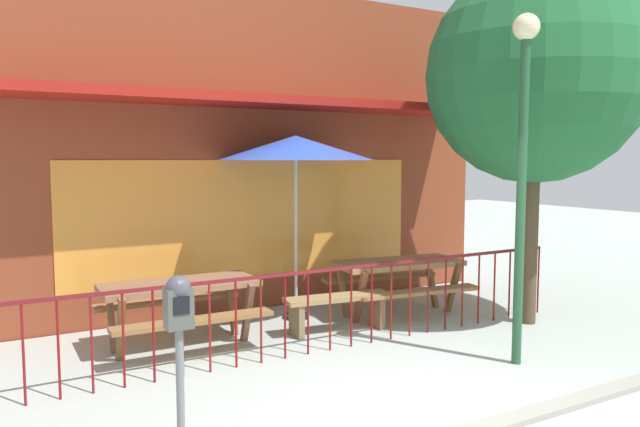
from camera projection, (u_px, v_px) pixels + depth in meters
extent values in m
plane|color=#A5AEA6|center=(451.00, 416.00, 5.22)|extent=(40.00, 40.00, 0.00)
cube|color=#512119|center=(247.00, 305.00, 9.18)|extent=(8.29, 0.54, 0.01)
cube|color=brown|center=(245.00, 150.00, 8.96)|extent=(8.29, 0.50, 4.71)
cube|color=orange|center=(253.00, 218.00, 8.83)|extent=(5.39, 0.02, 1.70)
cube|color=#A31C14|center=(265.00, 102.00, 8.26)|extent=(7.05, 0.99, 0.12)
cube|color=maroon|center=(330.00, 270.00, 6.93)|extent=(6.96, 0.04, 0.04)
cylinder|color=maroon|center=(23.00, 354.00, 5.40)|extent=(0.02, 0.02, 0.95)
cylinder|color=maroon|center=(58.00, 349.00, 5.55)|extent=(0.02, 0.02, 0.95)
cylinder|color=maroon|center=(92.00, 345.00, 5.69)|extent=(0.02, 0.02, 0.95)
cylinder|color=maroon|center=(123.00, 340.00, 5.83)|extent=(0.02, 0.02, 0.95)
cylinder|color=maroon|center=(154.00, 336.00, 5.97)|extent=(0.02, 0.02, 0.95)
cylinder|color=maroon|center=(182.00, 332.00, 6.12)|extent=(0.02, 0.02, 0.95)
cylinder|color=maroon|center=(210.00, 328.00, 6.26)|extent=(0.02, 0.02, 0.95)
cylinder|color=maroon|center=(236.00, 324.00, 6.40)|extent=(0.02, 0.02, 0.95)
cylinder|color=maroon|center=(261.00, 320.00, 6.54)|extent=(0.02, 0.02, 0.95)
cylinder|color=maroon|center=(285.00, 317.00, 6.69)|extent=(0.02, 0.02, 0.95)
cylinder|color=maroon|center=(308.00, 313.00, 6.83)|extent=(0.02, 0.02, 0.95)
cylinder|color=maroon|center=(330.00, 310.00, 6.97)|extent=(0.02, 0.02, 0.95)
cylinder|color=maroon|center=(351.00, 307.00, 7.11)|extent=(0.02, 0.02, 0.95)
cylinder|color=maroon|center=(372.00, 304.00, 7.26)|extent=(0.02, 0.02, 0.95)
cylinder|color=maroon|center=(391.00, 301.00, 7.40)|extent=(0.02, 0.02, 0.95)
cylinder|color=maroon|center=(410.00, 299.00, 7.54)|extent=(0.02, 0.02, 0.95)
cylinder|color=maroon|center=(428.00, 296.00, 7.69)|extent=(0.02, 0.02, 0.95)
cylinder|color=maroon|center=(446.00, 294.00, 7.83)|extent=(0.02, 0.02, 0.95)
cylinder|color=maroon|center=(462.00, 291.00, 7.97)|extent=(0.02, 0.02, 0.95)
cylinder|color=maroon|center=(479.00, 289.00, 8.11)|extent=(0.02, 0.02, 0.95)
cylinder|color=maroon|center=(494.00, 287.00, 8.26)|extent=(0.02, 0.02, 0.95)
cylinder|color=maroon|center=(509.00, 284.00, 8.40)|extent=(0.02, 0.02, 0.95)
cylinder|color=maroon|center=(524.00, 282.00, 8.54)|extent=(0.02, 0.02, 0.95)
cylinder|color=maroon|center=(538.00, 280.00, 8.68)|extent=(0.02, 0.02, 0.95)
cube|color=brown|center=(180.00, 285.00, 7.10)|extent=(1.81, 0.78, 0.07)
cube|color=brown|center=(194.00, 321.00, 6.65)|extent=(1.80, 0.28, 0.05)
cube|color=#8B5F3D|center=(168.00, 300.00, 7.60)|extent=(1.80, 0.28, 0.05)
cube|color=brown|center=(121.00, 330.00, 6.53)|extent=(0.07, 0.35, 0.78)
cube|color=brown|center=(111.00, 318.00, 7.02)|extent=(0.07, 0.35, 0.78)
cube|color=brown|center=(248.00, 313.00, 7.24)|extent=(0.07, 0.35, 0.78)
cube|color=brown|center=(231.00, 303.00, 7.73)|extent=(0.07, 0.35, 0.78)
cube|color=#966940|center=(398.00, 263.00, 8.56)|extent=(1.88, 0.97, 0.07)
cube|color=#95643E|center=(419.00, 292.00, 8.08)|extent=(1.82, 0.48, 0.05)
cube|color=olive|center=(380.00, 277.00, 9.09)|extent=(1.82, 0.48, 0.05)
cube|color=brown|center=(360.00, 298.00, 8.06)|extent=(0.11, 0.36, 0.78)
cube|color=brown|center=(343.00, 289.00, 8.57)|extent=(0.11, 0.36, 0.78)
cube|color=brown|center=(453.00, 288.00, 8.62)|extent=(0.11, 0.36, 0.78)
cube|color=brown|center=(431.00, 281.00, 9.14)|extent=(0.11, 0.36, 0.78)
cylinder|color=black|center=(296.00, 316.00, 8.43)|extent=(0.36, 0.36, 0.05)
cylinder|color=#B8B2AD|center=(296.00, 230.00, 8.32)|extent=(0.04, 0.04, 2.48)
cone|color=blue|center=(296.00, 148.00, 8.21)|extent=(2.13, 2.13, 0.33)
cube|color=olive|center=(338.00, 298.00, 7.71)|extent=(1.43, 0.49, 0.06)
cube|color=olive|center=(297.00, 319.00, 7.52)|extent=(0.08, 0.29, 0.45)
cube|color=brown|center=(377.00, 311.00, 7.94)|extent=(0.08, 0.29, 0.45)
cylinder|color=slate|center=(181.00, 405.00, 4.15)|extent=(0.06, 0.06, 1.08)
cube|color=#4B4E48|center=(179.00, 308.00, 4.09)|extent=(0.18, 0.14, 0.28)
sphere|color=#4A4555|center=(178.00, 288.00, 4.07)|extent=(0.17, 0.17, 0.17)
cube|color=black|center=(182.00, 306.00, 4.02)|extent=(0.11, 0.01, 0.12)
cylinder|color=#4A3B28|center=(530.00, 230.00, 8.07)|extent=(0.21, 0.21, 2.54)
sphere|color=#205F32|center=(535.00, 74.00, 7.88)|extent=(2.86, 2.86, 2.86)
cylinder|color=#235030|center=(521.00, 205.00, 6.41)|extent=(0.10, 0.10, 3.46)
sphere|color=beige|center=(526.00, 27.00, 6.24)|extent=(0.28, 0.28, 0.28)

